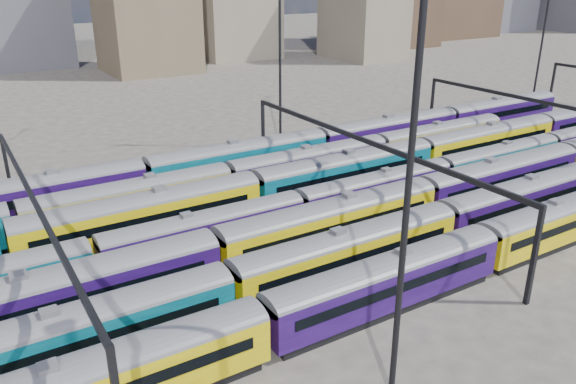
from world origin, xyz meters
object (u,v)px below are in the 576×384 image
rake_0 (387,277)px  rake_1 (443,220)px  rake_2 (215,250)px  mast_2 (410,169)px

rake_0 → rake_1: bearing=24.7°
rake_0 → rake_1: rake_1 is taller
rake_2 → mast_2: mast_2 is taller
rake_1 → mast_2: (-16.43, -12.00, 11.27)m
rake_0 → rake_1: size_ratio=1.14×
rake_1 → rake_2: rake_2 is taller
rake_0 → rake_1: 11.95m
rake_0 → mast_2: mast_2 is taller
rake_2 → rake_0: bearing=-48.3°
mast_2 → rake_0: bearing=51.4°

